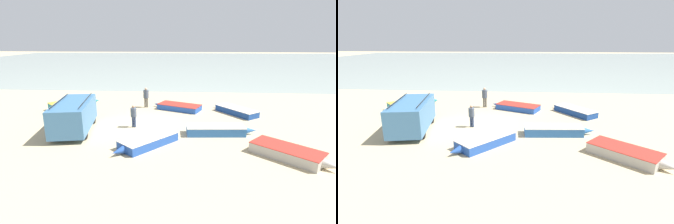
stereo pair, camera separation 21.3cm
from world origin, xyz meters
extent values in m
plane|color=tan|center=(0.00, 0.00, 0.00)|extent=(200.00, 200.00, 0.00)
cube|color=#99A89E|center=(0.00, 52.00, 0.00)|extent=(120.00, 80.00, 0.01)
cube|color=teal|center=(-4.61, -1.67, 1.16)|extent=(3.04, 5.48, 1.76)
cube|color=black|center=(-5.07, 0.93, 0.68)|extent=(1.98, 0.45, 0.79)
cube|color=#1E232D|center=(-5.05, 0.85, 1.68)|extent=(1.89, 0.39, 0.56)
cylinder|color=black|center=(-5.83, -0.26, 0.40)|extent=(0.36, 0.82, 0.80)
cylinder|color=black|center=(-3.95, 0.07, 0.40)|extent=(0.36, 0.82, 0.80)
cylinder|color=black|center=(-5.27, -3.42, 0.40)|extent=(0.36, 0.82, 0.80)
cylinder|color=black|center=(-3.39, -3.09, 0.40)|extent=(0.36, 0.82, 0.80)
cylinder|color=black|center=(-5.44, -1.82, 2.16)|extent=(0.79, 4.19, 0.05)
cylinder|color=black|center=(-3.78, -1.53, 2.16)|extent=(0.79, 4.19, 0.05)
cube|color=#234CA3|center=(2.38, 4.25, 0.23)|extent=(4.00, 2.95, 0.46)
cone|color=#234CA3|center=(0.34, 5.14, 0.23)|extent=(0.91, 0.73, 0.44)
cube|color=#B22D23|center=(2.38, 4.25, 0.40)|extent=(0.78, 1.44, 0.05)
cube|color=#B22D23|center=(2.38, 4.25, 0.48)|extent=(4.04, 2.97, 0.04)
cube|color=#2D66AD|center=(4.92, -1.74, 0.27)|extent=(3.85, 1.50, 0.54)
cone|color=#2D66AD|center=(7.21, -1.57, 0.27)|extent=(0.86, 0.57, 0.51)
cube|color=silver|center=(4.92, -1.74, 0.48)|extent=(0.28, 1.15, 0.05)
cube|color=silver|center=(4.92, -1.74, 0.56)|extent=(3.89, 1.51, 0.04)
cube|color=#1E757F|center=(-7.36, 4.17, 0.32)|extent=(3.66, 3.69, 0.64)
cone|color=#1E757F|center=(-5.75, 5.81, 0.32)|extent=(1.01, 1.01, 0.60)
cube|color=gold|center=(-7.36, 4.17, 0.57)|extent=(1.08, 1.06, 0.05)
cube|color=gold|center=(-7.36, 4.17, 0.66)|extent=(3.70, 3.72, 0.04)
cube|color=navy|center=(7.20, 3.24, 0.24)|extent=(3.28, 3.70, 0.49)
cone|color=navy|center=(5.83, 5.01, 0.24)|extent=(0.86, 0.92, 0.46)
cube|color=silver|center=(7.20, 3.24, 0.42)|extent=(1.08, 0.90, 0.05)
cube|color=silver|center=(7.20, 3.24, 0.51)|extent=(3.31, 3.74, 0.04)
cube|color=#234CA3|center=(0.76, -3.79, 0.25)|extent=(3.49, 3.66, 0.51)
cone|color=#234CA3|center=(-0.68, -5.40, 0.25)|extent=(0.88, 0.90, 0.48)
cube|color=silver|center=(0.76, -3.79, 0.44)|extent=(1.18, 1.08, 0.05)
cube|color=silver|center=(0.76, -3.79, 0.53)|extent=(3.52, 3.70, 0.04)
cube|color=#ADA89E|center=(8.34, -4.95, 0.27)|extent=(3.71, 3.55, 0.54)
cone|color=#ADA89E|center=(9.96, -6.39, 0.27)|extent=(0.92, 0.90, 0.51)
cube|color=#B22D23|center=(8.34, -4.95, 0.47)|extent=(1.12, 1.22, 0.05)
cube|color=#B22D23|center=(8.34, -4.95, 0.56)|extent=(3.74, 3.58, 0.04)
cylinder|color=navy|center=(-0.66, -0.68, 0.39)|extent=(0.15, 0.15, 0.79)
cylinder|color=navy|center=(-0.82, -0.65, 0.39)|extent=(0.15, 0.15, 0.79)
cylinder|color=#424C5B|center=(-0.74, -0.66, 1.10)|extent=(0.43, 0.43, 0.62)
sphere|color=tan|center=(-0.74, -0.66, 1.51)|extent=(0.21, 0.21, 0.21)
cylinder|color=#5B564C|center=(-0.59, 4.90, 0.44)|extent=(0.17, 0.17, 0.89)
cylinder|color=#5B564C|center=(-0.77, 4.85, 0.44)|extent=(0.17, 0.17, 0.89)
cylinder|color=#424C5B|center=(-0.68, 4.88, 1.24)|extent=(0.48, 0.48, 0.70)
sphere|color=tan|center=(-0.68, 4.88, 1.71)|extent=(0.24, 0.24, 0.24)
camera|label=1|loc=(2.89, -18.20, 6.19)|focal=28.00mm
camera|label=2|loc=(3.10, -18.19, 6.19)|focal=28.00mm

